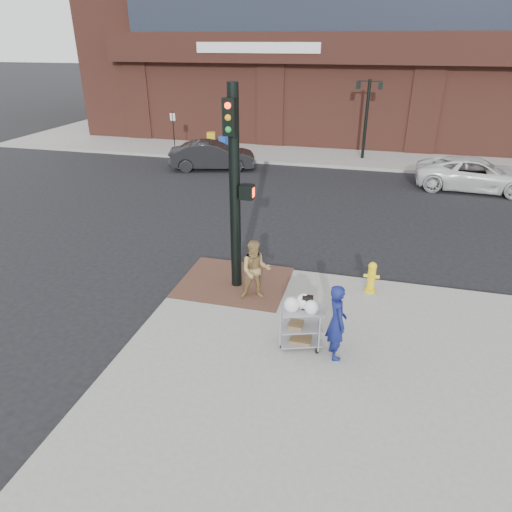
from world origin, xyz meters
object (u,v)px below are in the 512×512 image
(traffic_signal_pole, at_px, (235,186))
(minivan_white, at_px, (476,174))
(pedestrian_tan, at_px, (256,270))
(sedan_dark, at_px, (212,156))
(lamp_post, at_px, (367,111))
(woman_blue, at_px, (337,322))
(utility_cart, at_px, (301,324))
(fire_hydrant, at_px, (371,277))

(traffic_signal_pole, distance_m, minivan_white, 13.55)
(pedestrian_tan, relative_size, sedan_dark, 0.36)
(lamp_post, relative_size, woman_blue, 2.48)
(minivan_white, distance_m, utility_cart, 14.33)
(pedestrian_tan, height_order, fire_hydrant, pedestrian_tan)
(fire_hydrant, bearing_deg, pedestrian_tan, -159.69)
(minivan_white, bearing_deg, traffic_signal_pole, 149.83)
(lamp_post, xyz_separation_m, traffic_signal_pole, (-2.48, -15.23, 0.21))
(traffic_signal_pole, bearing_deg, woman_blue, -40.01)
(minivan_white, bearing_deg, pedestrian_tan, 153.20)
(traffic_signal_pole, distance_m, utility_cart, 3.66)
(lamp_post, distance_m, traffic_signal_pole, 15.43)
(pedestrian_tan, bearing_deg, minivan_white, 43.26)
(pedestrian_tan, distance_m, utility_cart, 2.20)
(fire_hydrant, bearing_deg, woman_blue, -102.35)
(pedestrian_tan, height_order, minivan_white, pedestrian_tan)
(lamp_post, xyz_separation_m, utility_cart, (-0.44, -17.39, -1.93))
(pedestrian_tan, bearing_deg, sedan_dark, 97.90)
(woman_blue, height_order, minivan_white, woman_blue)
(sedan_dark, relative_size, minivan_white, 0.86)
(woman_blue, relative_size, utility_cart, 1.36)
(minivan_white, xyz_separation_m, fire_hydrant, (-4.07, -10.59, -0.11))
(woman_blue, relative_size, pedestrian_tan, 1.06)
(minivan_white, height_order, utility_cart, minivan_white)
(lamp_post, relative_size, traffic_signal_pole, 0.80)
(utility_cart, relative_size, fire_hydrant, 1.43)
(woman_blue, xyz_separation_m, sedan_dark, (-7.52, 13.81, -0.26))
(sedan_dark, bearing_deg, lamp_post, -79.56)
(traffic_signal_pole, bearing_deg, minivan_white, 56.20)
(woman_blue, distance_m, minivan_white, 14.22)
(fire_hydrant, bearing_deg, traffic_signal_pole, -171.09)
(sedan_dark, height_order, utility_cart, sedan_dark)
(fire_hydrant, bearing_deg, sedan_dark, 126.58)
(lamp_post, distance_m, minivan_white, 6.73)
(traffic_signal_pole, xyz_separation_m, woman_blue, (2.75, -2.31, -1.87))
(pedestrian_tan, xyz_separation_m, sedan_dark, (-5.39, 11.99, -0.21))
(woman_blue, distance_m, sedan_dark, 15.73)
(woman_blue, bearing_deg, pedestrian_tan, 27.18)
(pedestrian_tan, height_order, utility_cart, pedestrian_tan)
(lamp_post, bearing_deg, utility_cart, -91.44)
(woman_blue, relative_size, fire_hydrant, 1.94)
(pedestrian_tan, height_order, sedan_dark, pedestrian_tan)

